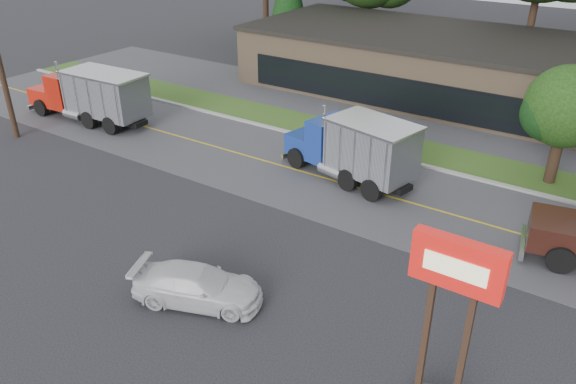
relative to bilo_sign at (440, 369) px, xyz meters
The scene contains 12 objects.
ground 10.98m from the bilo_sign, 166.61° to the left, with size 140.00×140.00×0.00m, color #37373C.
road 15.70m from the bilo_sign, 132.40° to the left, with size 60.00×8.00×0.02m, color slate.
center_line 15.70m from the bilo_sign, 132.40° to the left, with size 60.00×0.12×0.01m, color gold.
curb 19.00m from the bilo_sign, 123.77° to the left, with size 60.00×0.30×0.12m, color #9E9E99.
grass_verge 20.51m from the bilo_sign, 120.96° to the left, with size 60.00×3.40×0.03m, color #2F541D.
far_parking 24.91m from the bilo_sign, 115.02° to the left, with size 60.00×7.00×0.02m, color slate.
strip_mall 29.74m from the bilo_sign, 106.61° to the left, with size 32.00×12.00×4.00m, color #8D7156.
bilo_sign is the anchor object (origin of this frame).
tree_verge 17.65m from the bilo_sign, 91.42° to the left, with size 4.20×3.95×5.99m.
dump_truck_red 28.69m from the bilo_sign, 158.54° to the left, with size 9.19×3.06×3.36m.
dump_truck_blue 15.11m from the bilo_sign, 125.95° to the left, with size 7.51×4.05×3.36m.
rally_car 8.98m from the bilo_sign, behind, with size 1.88×4.64×1.35m, color silver.
Camera 1 is at (13.20, -13.56, 12.81)m, focal length 35.00 mm.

